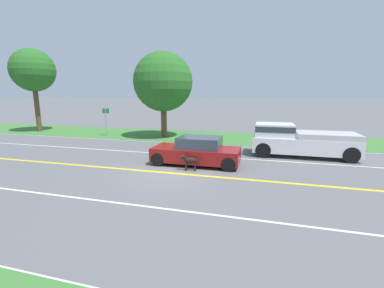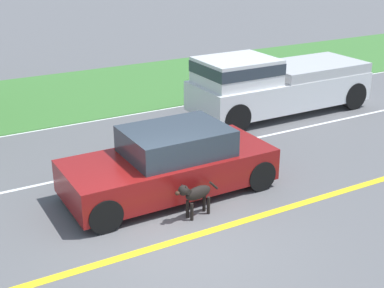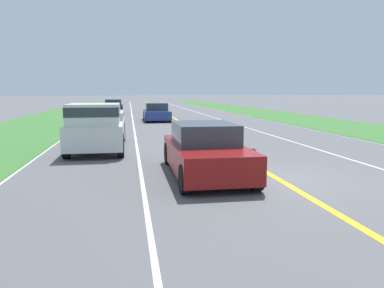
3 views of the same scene
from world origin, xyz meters
name	(u,v)px [view 2 (image 2 of 3)]	position (x,y,z in m)	size (l,w,h in m)	color
ground_plane	(177,241)	(0.00, 0.00, 0.00)	(400.00, 400.00, 0.00)	#5B5B5E
centre_divider_line	(177,241)	(0.00, 0.00, 0.00)	(0.18, 160.00, 0.01)	yellow
lane_edge_line_right	(61,126)	(7.00, 0.00, 0.00)	(0.14, 160.00, 0.01)	white
lane_dash_same_dir	(106,170)	(3.50, 0.00, 0.00)	(0.10, 160.00, 0.01)	white
grass_verge_right	(34,99)	(10.00, 0.00, 0.01)	(6.00, 160.00, 0.03)	#3D7533
ego_car	(171,164)	(1.77, -0.80, 0.66)	(1.87, 4.36, 1.41)	maroon
dog	(195,194)	(0.60, -0.72, 0.49)	(0.31, 1.04, 0.77)	black
pickup_truck	(274,83)	(5.00, -5.96, 0.94)	(2.03, 5.57, 1.83)	silver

